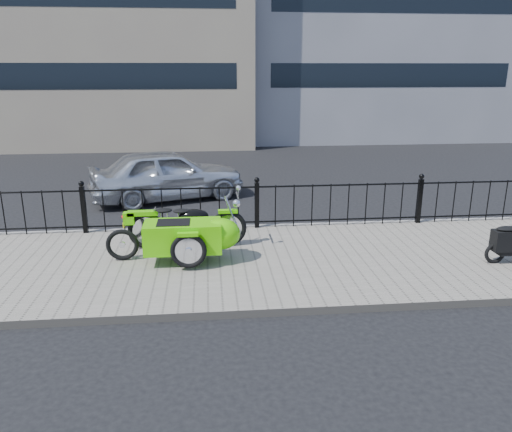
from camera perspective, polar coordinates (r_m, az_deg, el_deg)
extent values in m
plane|color=black|center=(9.31, 0.89, -4.46)|extent=(120.00, 120.00, 0.00)
cube|color=gray|center=(8.83, 1.26, -5.26)|extent=(30.00, 3.80, 0.12)
cube|color=gray|center=(10.64, 0.02, -1.37)|extent=(30.00, 0.10, 0.12)
cylinder|color=black|center=(10.25, 0.10, 3.34)|extent=(14.00, 0.04, 0.04)
cylinder|color=black|center=(10.45, 0.10, -0.67)|extent=(14.00, 0.04, 0.04)
cube|color=black|center=(10.61, -19.07, 0.68)|extent=(0.09, 0.09, 0.96)
sphere|color=black|center=(10.48, -19.35, 3.52)|extent=(0.11, 0.11, 0.11)
cube|color=black|center=(10.35, 0.10, 1.24)|extent=(0.09, 0.09, 0.96)
sphere|color=black|center=(10.22, 0.10, 4.15)|extent=(0.11, 0.11, 0.11)
cube|color=black|center=(11.24, 18.16, 1.64)|extent=(0.09, 0.09, 0.96)
sphere|color=black|center=(11.12, 18.41, 4.32)|extent=(0.11, 0.11, 0.11)
cube|color=gray|center=(25.27, -18.36, 21.92)|extent=(14.00, 8.00, 12.00)
cube|color=black|center=(21.25, -19.91, 14.78)|extent=(12.50, 0.06, 1.00)
cube|color=black|center=(23.08, 15.22, 15.26)|extent=(10.50, 0.06, 1.00)
cube|color=black|center=(23.22, 15.82, 22.66)|extent=(10.50, 0.06, 1.00)
torus|color=black|center=(9.33, -3.20, -1.41)|extent=(0.69, 0.09, 0.69)
torus|color=black|center=(9.39, -12.38, -1.66)|extent=(0.69, 0.09, 0.69)
torus|color=black|center=(8.25, -7.72, -4.00)|extent=(0.60, 0.08, 0.60)
cube|color=gray|center=(9.32, -7.81, -1.42)|extent=(0.34, 0.22, 0.24)
cylinder|color=black|center=(9.35, -7.80, -1.83)|extent=(1.40, 0.04, 0.04)
ellipsoid|color=black|center=(9.25, -7.13, 0.01)|extent=(0.54, 0.29, 0.26)
cylinder|color=silver|center=(9.16, -2.14, 2.31)|extent=(0.03, 0.56, 0.03)
cylinder|color=silver|center=(9.24, -2.86, 0.43)|extent=(0.25, 0.04, 0.59)
sphere|color=silver|center=(9.20, -2.25, 1.46)|extent=(0.15, 0.15, 0.15)
cube|color=#55DB06|center=(9.23, -3.23, 0.54)|extent=(0.36, 0.12, 0.06)
cube|color=#55DB06|center=(9.30, -12.82, 0.32)|extent=(0.55, 0.16, 0.08)
ellipsoid|color=black|center=(9.23, -8.51, 0.57)|extent=(0.31, 0.22, 0.08)
ellipsoid|color=black|center=(9.25, -10.50, 0.63)|extent=(0.31, 0.22, 0.08)
sphere|color=red|center=(9.37, -14.92, -0.09)|extent=(0.07, 0.07, 0.07)
cube|color=yellow|center=(9.52, -14.86, -0.96)|extent=(0.02, 0.14, 0.10)
cube|color=#55DB06|center=(8.58, -8.34, -2.32)|extent=(1.30, 0.62, 0.50)
ellipsoid|color=#55DB06|center=(8.56, -4.00, -2.04)|extent=(0.65, 0.60, 0.54)
cube|color=black|center=(8.52, -9.41, -0.88)|extent=(0.55, 0.43, 0.06)
cube|color=#55DB06|center=(8.16, -7.80, -2.09)|extent=(0.34, 0.11, 0.06)
torus|color=black|center=(9.48, 25.65, -3.82)|extent=(0.37, 0.06, 0.37)
cube|color=black|center=(9.50, 26.75, -2.50)|extent=(0.50, 0.24, 0.36)
ellipsoid|color=black|center=(9.44, 26.91, -1.31)|extent=(0.42, 0.21, 0.08)
torus|color=black|center=(8.95, -15.03, -3.20)|extent=(0.57, 0.10, 0.56)
imported|color=silver|center=(13.23, -10.10, 4.71)|extent=(4.24, 2.76, 1.34)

